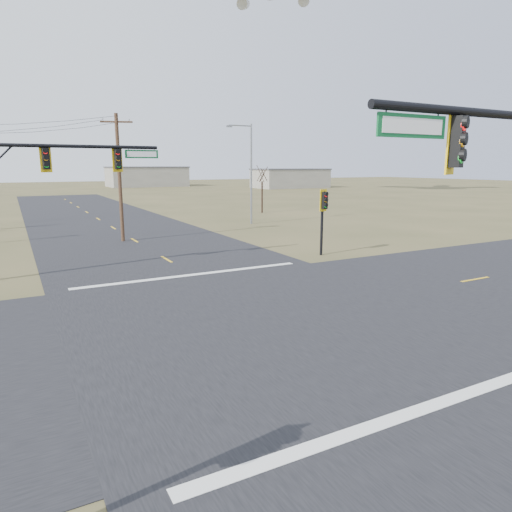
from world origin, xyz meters
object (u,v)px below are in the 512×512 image
Objects in this scene: utility_pole_near at (119,176)px; bare_tree_c at (262,173)px; mast_arm_far at (46,174)px; streetlight_a at (249,169)px; pedestal_signal_ne at (324,207)px.

utility_pole_near is 23.54m from bare_tree_c.
mast_arm_far is 0.96× the size of utility_pole_near.
bare_tree_c is (6.25, 8.79, -0.61)m from streetlight_a.
mast_arm_far is 23.01m from streetlight_a.
utility_pole_near is at bearing -145.08° from bare_tree_c.
pedestal_signal_ne is 0.44× the size of streetlight_a.
pedestal_signal_ne is 0.70× the size of bare_tree_c.
streetlight_a is (13.06, 4.69, 0.47)m from utility_pole_near.
mast_arm_far is at bearing -135.28° from streetlight_a.
pedestal_signal_ne is (15.33, -2.47, -2.08)m from mast_arm_far.
mast_arm_far is 10.52m from utility_pole_near.
streetlight_a is at bearing 70.75° from pedestal_signal_ne.
mast_arm_far is at bearing -121.17° from utility_pole_near.
utility_pole_near is at bearing 122.64° from pedestal_signal_ne.
utility_pole_near reaches higher than mast_arm_far.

